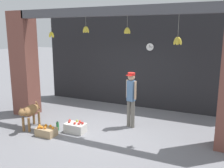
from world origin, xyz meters
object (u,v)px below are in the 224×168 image
object	(u,v)px
shopkeeper	(131,96)
fruit_crate_oranges	(46,131)
dog	(30,111)
fruit_crate_apples	(75,127)
wall_clock	(150,47)
water_bottle	(58,126)

from	to	relation	value
shopkeeper	fruit_crate_oranges	world-z (taller)	shopkeeper
dog	fruit_crate_oranges	distance (m)	0.86
fruit_crate_oranges	fruit_crate_apples	world-z (taller)	fruit_crate_apples
wall_clock	fruit_crate_apples	bearing A→B (deg)	-111.35
shopkeeper	fruit_crate_oranges	bearing A→B (deg)	54.29
dog	wall_clock	xyz separation A→B (m)	(2.50, 3.34, 1.71)
dog	fruit_crate_apples	world-z (taller)	dog
water_bottle	shopkeeper	bearing A→B (deg)	31.80
wall_clock	dog	bearing A→B (deg)	-126.89
dog	water_bottle	world-z (taller)	dog
dog	fruit_crate_oranges	xyz separation A→B (m)	(0.74, -0.21, -0.40)
dog	shopkeeper	world-z (taller)	shopkeeper
dog	shopkeeper	distance (m)	2.93
dog	water_bottle	size ratio (longest dim) A/B	4.02
fruit_crate_oranges	wall_clock	xyz separation A→B (m)	(1.77, 3.55, 2.11)
fruit_crate_apples	shopkeeper	bearing A→B (deg)	39.01
shopkeeper	dog	bearing A→B (deg)	41.66
shopkeeper	wall_clock	bearing A→B (deg)	-73.58
fruit_crate_oranges	fruit_crate_apples	distance (m)	0.79
fruit_crate_oranges	water_bottle	bearing A→B (deg)	83.28
wall_clock	shopkeeper	bearing A→B (deg)	-87.92
fruit_crate_apples	water_bottle	size ratio (longest dim) A/B	2.17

